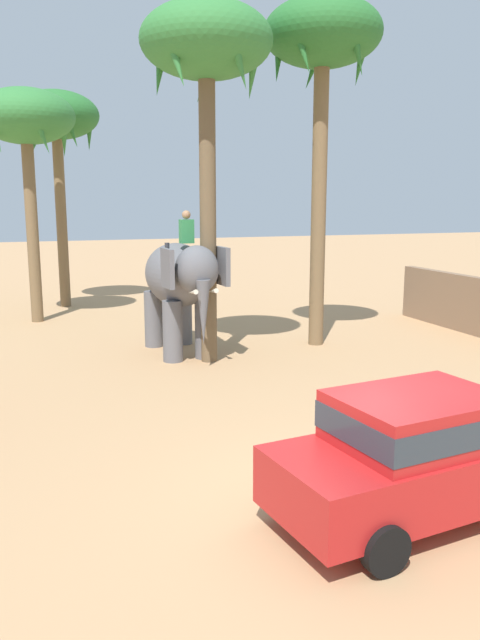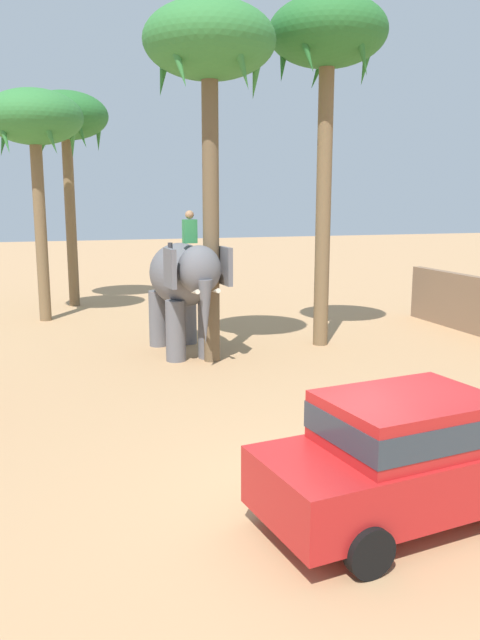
{
  "view_description": "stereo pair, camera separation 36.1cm",
  "coord_description": "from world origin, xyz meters",
  "px_view_note": "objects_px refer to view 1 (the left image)",
  "views": [
    {
      "loc": [
        -4.22,
        -7.26,
        4.14
      ],
      "look_at": [
        0.3,
        5.26,
        1.6
      ],
      "focal_mm": 35.36,
      "sensor_mm": 36.0,
      "label": 1
    },
    {
      "loc": [
        -3.88,
        -7.38,
        4.14
      ],
      "look_at": [
        0.3,
        5.26,
        1.6
      ],
      "focal_mm": 35.36,
      "sensor_mm": 36.0,
      "label": 2
    }
  ],
  "objects_px": {
    "car_sedan_foreground": "(420,451)",
    "elephant_with_mahout": "(180,282)",
    "palm_tree_behind_elephant": "(322,46)",
    "palm_tree_far_back": "(206,53)",
    "palm_tree_near_hut": "(26,123)",
    "palm_tree_left_of_road": "(56,121)"
  },
  "relations": [
    {
      "from": "palm_tree_left_of_road",
      "to": "palm_tree_far_back",
      "type": "bearing_deg",
      "value": -74.53
    },
    {
      "from": "car_sedan_foreground",
      "to": "palm_tree_far_back",
      "type": "height_order",
      "value": "palm_tree_far_back"
    },
    {
      "from": "elephant_with_mahout",
      "to": "palm_tree_near_hut",
      "type": "xyz_separation_m",
      "value": [
        -3.5,
        6.25,
        4.63
      ]
    },
    {
      "from": "palm_tree_behind_elephant",
      "to": "palm_tree_near_hut",
      "type": "bearing_deg",
      "value": 139.41
    },
    {
      "from": "car_sedan_foreground",
      "to": "palm_tree_behind_elephant",
      "type": "height_order",
      "value": "palm_tree_behind_elephant"
    },
    {
      "from": "car_sedan_foreground",
      "to": "elephant_with_mahout",
      "type": "distance_m",
      "value": 9.92
    },
    {
      "from": "elephant_with_mahout",
      "to": "palm_tree_far_back",
      "type": "relative_size",
      "value": 0.45
    },
    {
      "from": "palm_tree_left_of_road",
      "to": "palm_tree_behind_elephant",
      "type": "bearing_deg",
      "value": -55.94
    },
    {
      "from": "car_sedan_foreground",
      "to": "palm_tree_behind_elephant",
      "type": "xyz_separation_m",
      "value": [
        3.34,
        9.66,
        7.28
      ]
    },
    {
      "from": "palm_tree_behind_elephant",
      "to": "palm_tree_near_hut",
      "type": "relative_size",
      "value": 1.22
    },
    {
      "from": "palm_tree_far_back",
      "to": "palm_tree_near_hut",
      "type": "bearing_deg",
      "value": 118.86
    },
    {
      "from": "car_sedan_foreground",
      "to": "elephant_with_mahout",
      "type": "height_order",
      "value": "elephant_with_mahout"
    },
    {
      "from": "palm_tree_far_back",
      "to": "elephant_with_mahout",
      "type": "bearing_deg",
      "value": 116.28
    },
    {
      "from": "palm_tree_behind_elephant",
      "to": "car_sedan_foreground",
      "type": "bearing_deg",
      "value": -109.08
    },
    {
      "from": "palm_tree_behind_elephant",
      "to": "palm_tree_left_of_road",
      "type": "bearing_deg",
      "value": 124.06
    },
    {
      "from": "car_sedan_foreground",
      "to": "palm_tree_far_back",
      "type": "xyz_separation_m",
      "value": [
        -0.16,
        8.84,
        6.67
      ]
    },
    {
      "from": "palm_tree_behind_elephant",
      "to": "palm_tree_near_hut",
      "type": "height_order",
      "value": "palm_tree_behind_elephant"
    },
    {
      "from": "car_sedan_foreground",
      "to": "palm_tree_far_back",
      "type": "distance_m",
      "value": 11.08
    },
    {
      "from": "palm_tree_behind_elephant",
      "to": "palm_tree_far_back",
      "type": "xyz_separation_m",
      "value": [
        -3.5,
        -0.82,
        -0.6
      ]
    },
    {
      "from": "palm_tree_far_back",
      "to": "palm_tree_left_of_road",
      "type": "bearing_deg",
      "value": 105.47
    },
    {
      "from": "car_sedan_foreground",
      "to": "palm_tree_near_hut",
      "type": "xyz_separation_m",
      "value": [
        -4.15,
        16.09,
        5.7
      ]
    },
    {
      "from": "palm_tree_left_of_road",
      "to": "palm_tree_near_hut",
      "type": "bearing_deg",
      "value": -112.03
    }
  ]
}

